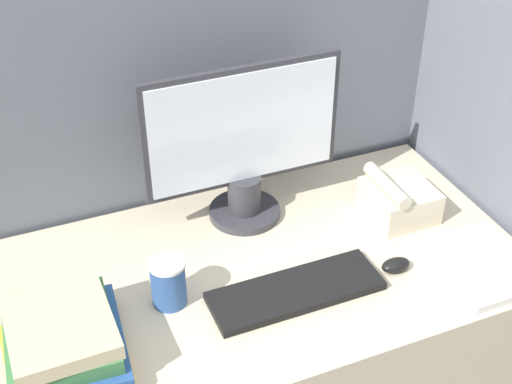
{
  "coord_description": "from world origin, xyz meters",
  "views": [
    {
      "loc": [
        -0.47,
        -0.85,
        1.92
      ],
      "look_at": [
        0.04,
        0.39,
        0.97
      ],
      "focal_mm": 50.0,
      "sensor_mm": 36.0,
      "label": 1
    }
  ],
  "objects_px": {
    "mouse": "(396,265)",
    "coffee_cup": "(168,282)",
    "monitor": "(244,149)",
    "desk_telephone": "(398,199)",
    "book_stack": "(62,338)",
    "keyboard": "(296,291)"
  },
  "relations": [
    {
      "from": "mouse",
      "to": "coffee_cup",
      "type": "relative_size",
      "value": 0.62
    },
    {
      "from": "monitor",
      "to": "mouse",
      "type": "relative_size",
      "value": 6.97
    },
    {
      "from": "monitor",
      "to": "desk_telephone",
      "type": "relative_size",
      "value": 2.85
    },
    {
      "from": "book_stack",
      "to": "desk_telephone",
      "type": "relative_size",
      "value": 1.7
    },
    {
      "from": "book_stack",
      "to": "desk_telephone",
      "type": "height_order",
      "value": "desk_telephone"
    },
    {
      "from": "keyboard",
      "to": "coffee_cup",
      "type": "relative_size",
      "value": 3.44
    },
    {
      "from": "keyboard",
      "to": "coffee_cup",
      "type": "xyz_separation_m",
      "value": [
        -0.28,
        0.09,
        0.05
      ]
    },
    {
      "from": "mouse",
      "to": "coffee_cup",
      "type": "height_order",
      "value": "coffee_cup"
    },
    {
      "from": "book_stack",
      "to": "desk_telephone",
      "type": "distance_m",
      "value": 0.92
    },
    {
      "from": "desk_telephone",
      "to": "keyboard",
      "type": "bearing_deg",
      "value": -155.21
    },
    {
      "from": "mouse",
      "to": "coffee_cup",
      "type": "xyz_separation_m",
      "value": [
        -0.53,
        0.1,
        0.04
      ]
    },
    {
      "from": "monitor",
      "to": "book_stack",
      "type": "distance_m",
      "value": 0.64
    },
    {
      "from": "keyboard",
      "to": "coffee_cup",
      "type": "bearing_deg",
      "value": 162.25
    },
    {
      "from": "keyboard",
      "to": "mouse",
      "type": "distance_m",
      "value": 0.26
    },
    {
      "from": "coffee_cup",
      "to": "book_stack",
      "type": "relative_size",
      "value": 0.39
    },
    {
      "from": "keyboard",
      "to": "desk_telephone",
      "type": "distance_m",
      "value": 0.42
    },
    {
      "from": "mouse",
      "to": "desk_telephone",
      "type": "bearing_deg",
      "value": 57.63
    },
    {
      "from": "mouse",
      "to": "book_stack",
      "type": "distance_m",
      "value": 0.79
    },
    {
      "from": "coffee_cup",
      "to": "keyboard",
      "type": "bearing_deg",
      "value": -17.75
    },
    {
      "from": "keyboard",
      "to": "book_stack",
      "type": "distance_m",
      "value": 0.53
    },
    {
      "from": "monitor",
      "to": "book_stack",
      "type": "relative_size",
      "value": 1.68
    },
    {
      "from": "keyboard",
      "to": "book_stack",
      "type": "height_order",
      "value": "book_stack"
    }
  ]
}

